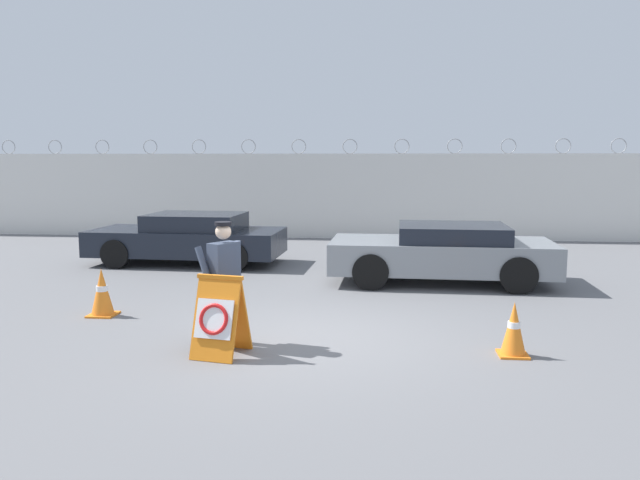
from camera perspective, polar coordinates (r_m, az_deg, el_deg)
ground_plane at (r=8.79m, az=-1.23°, el=-9.03°), size 90.00×90.00×0.00m
perimeter_wall at (r=19.58m, az=2.72°, el=4.05°), size 36.00×0.30×3.10m
barricade_sign at (r=8.05m, az=-9.18°, el=-6.87°), size 0.70×0.77×1.04m
security_guard at (r=8.47m, az=-8.78°, el=-3.38°), size 0.59×0.54×1.66m
traffic_cone_near at (r=10.55m, az=-19.30°, el=-4.53°), size 0.42×0.42×0.77m
traffic_cone_mid at (r=8.36m, az=17.30°, el=-7.79°), size 0.37×0.37×0.70m
parked_car_front_coupe at (r=15.15m, az=-11.88°, el=0.18°), size 4.56×2.09×1.20m
parked_car_rear_sedan at (r=12.80m, az=11.16°, el=-1.09°), size 4.47×2.12×1.18m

